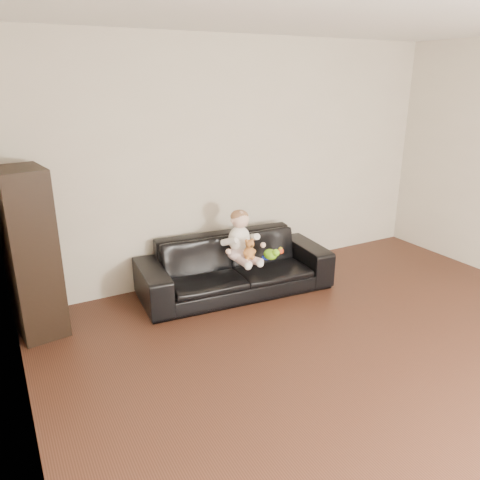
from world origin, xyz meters
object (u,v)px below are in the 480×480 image
baby (241,239)px  teddy_bear (249,250)px  toy_rattle (280,251)px  toy_blue_disc (267,258)px  sofa (235,265)px  toy_green (270,254)px  cabinet (31,254)px

baby → teddy_bear: bearing=-95.4°
toy_rattle → toy_blue_disc: 0.20m
sofa → toy_blue_disc: sofa is taller
baby → toy_blue_disc: bearing=-24.0°
baby → teddy_bear: 0.17m
teddy_bear → toy_green: teddy_bear is taller
toy_rattle → baby: bearing=174.9°
sofa → cabinet: bearing=-178.3°
toy_green → toy_blue_disc: size_ratio=1.57×
sofa → teddy_bear: (0.02, -0.27, 0.27)m
toy_rattle → cabinet: bearing=174.0°
toy_green → toy_blue_disc: (-0.02, 0.05, -0.05)m
sofa → toy_green: 0.40m
sofa → toy_rattle: bearing=-13.2°
teddy_bear → toy_blue_disc: teddy_bear is taller
baby → toy_blue_disc: (0.27, -0.07, -0.23)m
toy_blue_disc → cabinet: bearing=172.7°
cabinet → baby: bearing=-14.2°
sofa → teddy_bear: bearing=-81.0°
cabinet → toy_rattle: cabinet is taller
toy_blue_disc → sofa: bearing=146.6°
teddy_bear → toy_blue_disc: size_ratio=2.08×
toy_green → cabinet: bearing=171.5°
toy_green → toy_blue_disc: 0.07m
baby → teddy_bear: baby is taller
sofa → toy_blue_disc: (0.28, -0.18, 0.10)m
teddy_bear → toy_blue_disc: bearing=9.5°
cabinet → toy_green: 2.27m
cabinet → toy_rattle: 2.44m
baby → cabinet: bearing=164.9°
toy_green → toy_rattle: bearing=24.1°
cabinet → toy_green: cabinet is taller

